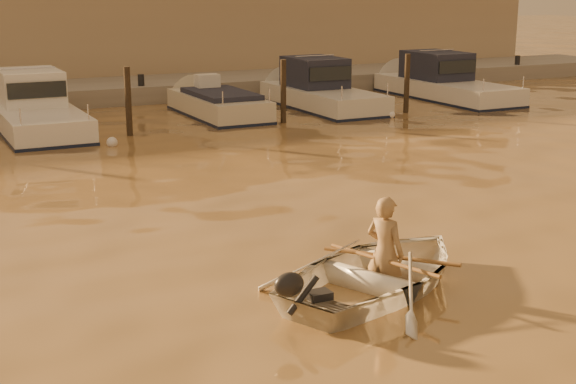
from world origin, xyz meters
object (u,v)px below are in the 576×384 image
moored_boat_2 (35,109)px  waterfront_building (47,30)px  dinghy (381,271)px  moored_boat_4 (322,91)px  moored_boat_3 (218,109)px  person (385,252)px  moored_boat_5 (446,82)px

moored_boat_2 → waterfront_building: waterfront_building is taller
dinghy → moored_boat_2: 15.89m
moored_boat_4 → waterfront_building: (-7.43, 11.00, 1.77)m
moored_boat_2 → waterfront_building: size_ratio=0.16×
moored_boat_3 → moored_boat_4: size_ratio=0.85×
person → waterfront_building: bearing=-24.7°
moored_boat_2 → moored_boat_4: same height
person → moored_boat_5: bearing=-64.0°
moored_boat_5 → dinghy: bearing=-129.9°
moored_boat_2 → dinghy: bearing=-82.1°
person → moored_boat_5: size_ratio=0.22×
moored_boat_2 → moored_boat_4: bearing=0.0°
dinghy → moored_boat_3: moored_boat_3 is taller
waterfront_building → moored_boat_2: bearing=-102.7°
moored_boat_5 → moored_boat_4: bearing=180.0°
person → moored_boat_3: (3.65, 15.70, -0.30)m
waterfront_building → moored_boat_4: bearing=-56.0°
moored_boat_3 → waterfront_building: waterfront_building is taller
moored_boat_3 → moored_boat_4: bearing=0.0°
moored_boat_5 → waterfront_building: (-12.86, 11.00, 1.77)m
dinghy → waterfront_building: size_ratio=0.08×
dinghy → person: person is taller
moored_boat_2 → moored_boat_3: moored_boat_2 is taller
moored_boat_2 → moored_boat_3: bearing=0.0°
waterfront_building → dinghy: bearing=-90.6°
dinghy → moored_boat_5: size_ratio=0.49×
moored_boat_3 → moored_boat_4: 3.99m
dinghy → person: (0.09, 0.04, 0.27)m
person → moored_boat_3: bearing=-37.4°
dinghy → moored_boat_2: moored_boat_2 is taller
person → moored_boat_3: size_ratio=0.29×
dinghy → moored_boat_2: bearing=-16.3°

